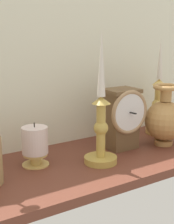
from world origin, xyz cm
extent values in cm
cube|color=brown|center=(0.00, 0.00, -1.20)|extent=(100.00, 36.00, 2.40)
cube|color=silver|center=(0.00, 18.50, 32.50)|extent=(120.00, 2.00, 65.00)
cube|color=brown|center=(14.41, 3.25, 8.70)|extent=(9.11, 7.45, 17.40)
cube|color=brown|center=(14.41, 3.25, 18.00)|extent=(10.20, 8.34, 1.20)
torus|color=#A68058|center=(14.41, -0.88, 12.17)|extent=(13.33, 1.21, 13.33)
cylinder|color=silver|center=(14.41, -0.98, 12.17)|extent=(11.15, 0.40, 11.15)
cube|color=black|center=(14.41, -1.28, 12.17)|extent=(1.30, 4.28, 0.30)
cylinder|color=#D5AE54|center=(35.33, 8.39, 0.90)|extent=(8.04, 8.04, 1.80)
cylinder|color=#D5AE54|center=(35.33, 8.39, 9.59)|extent=(2.74, 2.74, 15.58)
sphere|color=#D5AE54|center=(35.33, 8.39, 10.37)|extent=(4.38, 4.38, 4.38)
cone|color=#D5AE54|center=(35.33, 8.39, 18.38)|extent=(4.57, 4.57, 2.00)
cone|color=silver|center=(35.33, 8.39, 26.62)|extent=(1.93, 1.93, 14.48)
cylinder|color=gold|center=(1.81, -3.83, 0.90)|extent=(9.13, 9.13, 1.80)
cylinder|color=gold|center=(1.81, -3.83, 9.29)|extent=(2.51, 2.51, 14.98)
sphere|color=gold|center=(1.81, -3.83, 10.04)|extent=(4.01, 4.01, 4.01)
cone|color=gold|center=(1.81, -3.83, 17.78)|extent=(5.04, 5.04, 2.00)
cone|color=silver|center=(1.81, -3.83, 27.64)|extent=(2.26, 2.26, 17.72)
cylinder|color=#B68449|center=(27.89, -2.17, 0.80)|extent=(5.69, 5.69, 1.60)
sphere|color=#B68449|center=(27.89, -2.17, 7.92)|extent=(12.64, 12.64, 12.64)
cylinder|color=#B68449|center=(27.89, -2.17, 16.45)|extent=(3.54, 3.54, 4.44)
torus|color=#B68449|center=(27.89, -2.17, 18.67)|extent=(8.22, 8.22, 1.48)
cylinder|color=tan|center=(-13.92, 4.68, 1.52)|extent=(2.93, 2.93, 3.04)
cylinder|color=tan|center=(-13.92, 4.68, 0.40)|extent=(7.32, 7.32, 0.80)
cylinder|color=tan|center=(-13.92, 4.68, 3.04)|extent=(6.59, 6.59, 0.60)
cylinder|color=silver|center=(-13.92, 4.68, 7.09)|extent=(7.07, 7.07, 7.31)
cylinder|color=black|center=(-13.92, 4.68, 11.34)|extent=(0.30, 0.30, 1.20)
camera|label=1|loc=(-52.68, -78.84, 36.47)|focal=56.95mm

